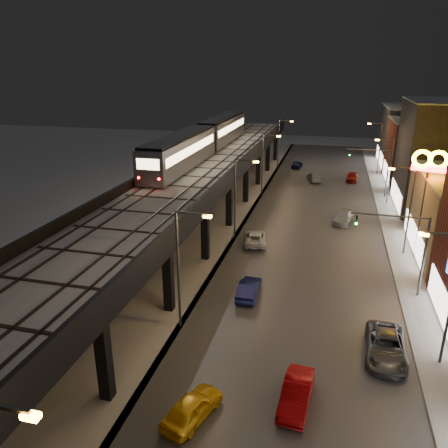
# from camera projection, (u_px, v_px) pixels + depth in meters

# --- Properties ---
(road_surface) EXTENTS (17.00, 120.00, 0.06)m
(road_surface) POSITION_uv_depth(u_px,v_px,m) (311.00, 232.00, 50.44)
(road_surface) COLOR #46474D
(road_surface) RESTS_ON ground
(sidewalk_right) EXTENTS (4.00, 120.00, 0.14)m
(sidewalk_right) POSITION_uv_depth(u_px,v_px,m) (403.00, 240.00, 48.13)
(sidewalk_right) COLOR #9FA1A8
(sidewalk_right) RESTS_ON ground
(under_viaduct_pavement) EXTENTS (11.00, 120.00, 0.06)m
(under_viaduct_pavement) POSITION_uv_depth(u_px,v_px,m) (200.00, 223.00, 53.55)
(under_viaduct_pavement) COLOR #9FA1A8
(under_viaduct_pavement) RESTS_ON ground
(elevated_viaduct) EXTENTS (9.00, 100.00, 6.30)m
(elevated_viaduct) POSITION_uv_depth(u_px,v_px,m) (191.00, 185.00, 48.77)
(elevated_viaduct) COLOR black
(elevated_viaduct) RESTS_ON ground
(viaduct_trackbed) EXTENTS (8.40, 100.00, 0.32)m
(viaduct_trackbed) POSITION_uv_depth(u_px,v_px,m) (191.00, 178.00, 48.62)
(viaduct_trackbed) COLOR #B2B7C1
(viaduct_trackbed) RESTS_ON elevated_viaduct
(viaduct_parapet_streetside) EXTENTS (0.30, 100.00, 1.10)m
(viaduct_parapet_streetside) POSITION_uv_depth(u_px,v_px,m) (229.00, 176.00, 47.49)
(viaduct_parapet_streetside) COLOR black
(viaduct_parapet_streetside) RESTS_ON elevated_viaduct
(viaduct_parapet_far) EXTENTS (0.30, 100.00, 1.10)m
(viaduct_parapet_far) POSITION_uv_depth(u_px,v_px,m) (154.00, 172.00, 49.49)
(viaduct_parapet_far) COLOR black
(viaduct_parapet_far) RESTS_ON elevated_viaduct
(building_e) EXTENTS (12.20, 12.20, 10.16)m
(building_e) POSITION_uv_depth(u_px,v_px,m) (429.00, 153.00, 69.54)
(building_e) COLOR #5D201A
(building_e) RESTS_ON ground
(building_f) EXTENTS (12.20, 16.20, 11.16)m
(building_f) POSITION_uv_depth(u_px,v_px,m) (416.00, 137.00, 82.12)
(building_f) COLOR #2E2E30
(building_f) RESTS_ON ground
(streetlight_left_1) EXTENTS (2.57, 0.28, 9.00)m
(streetlight_left_1) POSITION_uv_depth(u_px,v_px,m) (182.00, 262.00, 30.44)
(streetlight_left_1) COLOR #38383A
(streetlight_left_1) RESTS_ON ground
(streetlight_left_2) EXTENTS (2.57, 0.28, 9.00)m
(streetlight_left_2) POSITION_uv_depth(u_px,v_px,m) (237.00, 193.00, 46.85)
(streetlight_left_2) COLOR #38383A
(streetlight_left_2) RESTS_ON ground
(streetlight_right_2) EXTENTS (2.56, 0.28, 9.00)m
(streetlight_right_2) POSITION_uv_depth(u_px,v_px,m) (408.00, 205.00, 42.90)
(streetlight_right_2) COLOR #38383A
(streetlight_right_2) RESTS_ON ground
(streetlight_left_3) EXTENTS (2.57, 0.28, 9.00)m
(streetlight_left_3) POSITION_uv_depth(u_px,v_px,m) (264.00, 160.00, 63.25)
(streetlight_left_3) COLOR #38383A
(streetlight_left_3) RESTS_ON ground
(streetlight_right_3) EXTENTS (2.56, 0.28, 9.00)m
(streetlight_right_3) POSITION_uv_depth(u_px,v_px,m) (389.00, 167.00, 59.30)
(streetlight_right_3) COLOR #38383A
(streetlight_right_3) RESTS_ON ground
(streetlight_left_4) EXTENTS (2.57, 0.28, 9.00)m
(streetlight_left_4) POSITION_uv_depth(u_px,v_px,m) (280.00, 141.00, 79.66)
(streetlight_left_4) COLOR #38383A
(streetlight_left_4) RESTS_ON ground
(streetlight_right_4) EXTENTS (2.56, 0.28, 9.00)m
(streetlight_right_4) POSITION_uv_depth(u_px,v_px,m) (379.00, 145.00, 75.71)
(streetlight_right_4) COLOR #38383A
(streetlight_right_4) RESTS_ON ground
(traffic_light_rig_a) EXTENTS (6.10, 0.34, 7.00)m
(traffic_light_rig_a) POSITION_uv_depth(u_px,v_px,m) (410.00, 246.00, 35.15)
(traffic_light_rig_a) COLOR #38383A
(traffic_light_rig_a) RESTS_ON ground
(traffic_light_rig_b) EXTENTS (6.10, 0.34, 7.00)m
(traffic_light_rig_b) POSITION_uv_depth(u_px,v_px,m) (380.00, 167.00, 62.49)
(traffic_light_rig_b) COLOR #38383A
(traffic_light_rig_b) RESTS_ON ground
(subway_train) EXTENTS (3.25, 39.67, 3.89)m
(subway_train) POSITION_uv_depth(u_px,v_px,m) (205.00, 138.00, 61.27)
(subway_train) COLOR gray
(subway_train) RESTS_ON viaduct_trackbed
(car_taxi) EXTENTS (2.89, 4.48, 1.42)m
(car_taxi) POSITION_uv_depth(u_px,v_px,m) (192.00, 408.00, 23.60)
(car_taxi) COLOR yellow
(car_taxi) RESTS_ON ground
(car_near_white) EXTENTS (1.53, 4.32, 1.42)m
(car_near_white) POSITION_uv_depth(u_px,v_px,m) (249.00, 289.00, 36.18)
(car_near_white) COLOR #0F1451
(car_near_white) RESTS_ON ground
(car_mid_silver) EXTENTS (3.08, 5.25, 1.37)m
(car_mid_silver) POSITION_uv_depth(u_px,v_px,m) (255.00, 238.00, 47.00)
(car_mid_silver) COLOR silver
(car_mid_silver) RESTS_ON ground
(car_mid_dark) EXTENTS (2.85, 4.80, 1.30)m
(car_mid_dark) POSITION_uv_depth(u_px,v_px,m) (314.00, 177.00, 72.65)
(car_mid_dark) COLOR #949495
(car_mid_dark) RESTS_ON ground
(car_far_white) EXTENTS (1.96, 4.07, 1.34)m
(car_far_white) POSITION_uv_depth(u_px,v_px,m) (297.00, 165.00, 81.90)
(car_far_white) COLOR #0C103E
(car_far_white) RESTS_ON ground
(car_onc_silver) EXTENTS (1.86, 4.49, 1.44)m
(car_onc_silver) POSITION_uv_depth(u_px,v_px,m) (296.00, 394.00, 24.58)
(car_onc_silver) COLOR #92060B
(car_onc_silver) RESTS_ON ground
(car_onc_dark) EXTENTS (2.80, 5.63, 1.53)m
(car_onc_dark) POSITION_uv_depth(u_px,v_px,m) (386.00, 347.00, 28.62)
(car_onc_dark) COLOR #464954
(car_onc_dark) RESTS_ON ground
(car_onc_white) EXTENTS (2.86, 4.90, 1.33)m
(car_onc_white) POSITION_uv_depth(u_px,v_px,m) (343.00, 218.00, 53.26)
(car_onc_white) COLOR #919AA7
(car_onc_white) RESTS_ON ground
(car_onc_red) EXTENTS (2.10, 4.34, 1.43)m
(car_onc_red) POSITION_uv_depth(u_px,v_px,m) (352.00, 177.00, 72.56)
(car_onc_red) COLOR #8B0D05
(car_onc_red) RESTS_ON ground
(sign_mcdonalds) EXTENTS (3.21, 0.90, 10.84)m
(sign_mcdonalds) POSITION_uv_depth(u_px,v_px,m) (428.00, 170.00, 40.87)
(sign_mcdonalds) COLOR #38383A
(sign_mcdonalds) RESTS_ON ground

